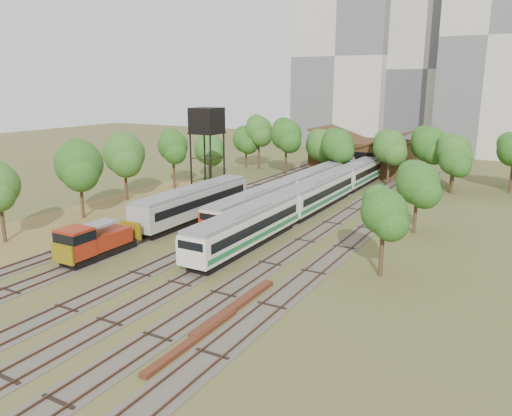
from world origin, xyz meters
The scene contains 18 objects.
ground centered at (0.00, 0.00, 0.00)m, with size 240.00×240.00×0.00m, color #475123.
dry_grass_patch centered at (-18.00, 8.00, 0.02)m, with size 14.00×60.00×0.04m, color brown.
tracks centered at (-0.67, 25.00, 0.04)m, with size 24.60×80.00×0.19m.
railcar_red_set centered at (-2.00, 30.36, 1.76)m, with size 2.69×34.58×3.32m.
railcar_green_set centered at (2.00, 30.69, 1.91)m, with size 2.92×52.07×3.61m.
railcar_rear centered at (-2.00, 57.61, 1.82)m, with size 2.79×16.08×3.45m.
shunter_locomotive centered at (-8.00, 3.88, 1.55)m, with size 2.50×8.10×3.27m.
old_grey_coach centered at (-8.00, 18.71, 2.04)m, with size 3.02×18.00×3.74m.
water_tower centered at (-11.39, 26.40, 10.17)m, with size 3.49×3.49×12.05m.
rail_pile_near centered at (8.00, 1.65, 0.16)m, with size 0.65×9.80×0.33m, color #5D2C1A.
rail_pile_far centered at (8.20, -3.44, 0.14)m, with size 0.56×8.88×0.29m, color #5D2C1A.
maintenance_shed centered at (-1.00, 57.98, 2.91)m, with size 16.45×11.55×7.58m.
tree_band_left centered at (-20.42, 21.44, 5.80)m, with size 7.35×66.77×8.87m.
tree_band_far centered at (5.58, 50.80, 5.84)m, with size 48.81×9.90×9.36m.
tree_band_right centered at (14.82, 30.30, 5.00)m, with size 4.56×39.09×7.36m.
tower_left centered at (-18.00, 95.00, 21.00)m, with size 22.00×16.00×42.00m, color beige.
tower_centre centered at (2.00, 100.00, 18.00)m, with size 20.00×18.00×36.00m, color #B7B2A6.
tower_right centered at (14.00, 92.00, 24.00)m, with size 18.00×16.00×48.00m, color beige.
Camera 1 is at (24.63, -24.97, 14.95)m, focal length 35.00 mm.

